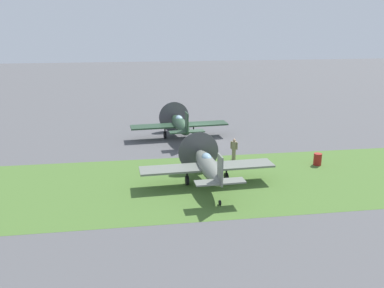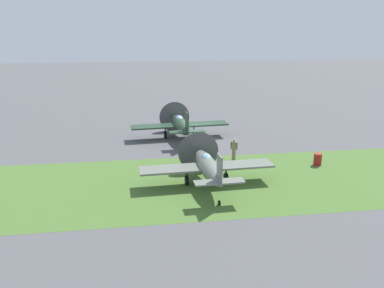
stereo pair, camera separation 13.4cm
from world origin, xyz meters
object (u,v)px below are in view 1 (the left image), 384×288
(airplane_lead, at_px, (180,124))
(airplane_wingman, at_px, (208,166))
(ground_crew_chief, at_px, (234,149))
(fuel_drum, at_px, (318,159))

(airplane_lead, bearing_deg, airplane_wingman, -91.75)
(ground_crew_chief, bearing_deg, fuel_drum, 23.83)
(airplane_wingman, bearing_deg, ground_crew_chief, 55.74)
(airplane_wingman, distance_m, fuel_drum, 9.40)
(airplane_lead, distance_m, ground_crew_chief, 7.59)
(airplane_lead, height_order, ground_crew_chief, airplane_lead)
(fuel_drum, bearing_deg, airplane_lead, 136.89)
(ground_crew_chief, bearing_deg, airplane_wingman, -78.91)
(airplane_lead, xyz_separation_m, airplane_wingman, (0.47, -11.53, -0.02))
(ground_crew_chief, xyz_separation_m, fuel_drum, (5.99, -2.08, -0.46))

